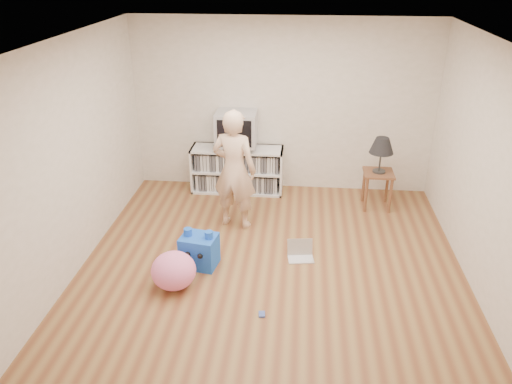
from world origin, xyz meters
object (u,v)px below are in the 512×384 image
(plush_blue, at_px, (199,250))
(dvd_deck, at_px, (237,146))
(crt_tv, at_px, (237,128))
(person, at_px, (234,170))
(side_table, at_px, (378,181))
(plush_pink, at_px, (174,271))
(table_lamp, at_px, (382,146))
(media_unit, at_px, (237,169))
(laptop, at_px, (300,253))

(plush_blue, bearing_deg, dvd_deck, 94.72)
(dvd_deck, relative_size, crt_tv, 0.75)
(dvd_deck, xyz_separation_m, person, (0.11, -1.11, 0.08))
(side_table, xyz_separation_m, plush_pink, (-2.46, -2.21, -0.21))
(person, xyz_separation_m, plush_pink, (-0.49, -1.47, -0.60))
(crt_tv, distance_m, table_lamp, 2.12)
(media_unit, relative_size, dvd_deck, 3.11)
(dvd_deck, bearing_deg, media_unit, 90.00)
(dvd_deck, distance_m, table_lamp, 2.13)
(crt_tv, height_order, table_lamp, crt_tv)
(side_table, xyz_separation_m, laptop, (-1.08, -1.47, -0.36))
(side_table, height_order, plush_blue, side_table)
(crt_tv, bearing_deg, laptop, -61.15)
(side_table, xyz_separation_m, plush_blue, (-2.27, -1.75, -0.21))
(crt_tv, relative_size, plush_blue, 1.26)
(media_unit, bearing_deg, dvd_deck, -90.00)
(side_table, bearing_deg, person, -159.48)
(dvd_deck, bearing_deg, person, -84.25)
(crt_tv, bearing_deg, side_table, -9.96)
(crt_tv, distance_m, laptop, 2.31)
(media_unit, height_order, laptop, media_unit)
(dvd_deck, bearing_deg, table_lamp, -10.05)
(crt_tv, xyz_separation_m, person, (0.11, -1.11, -0.21))
(dvd_deck, bearing_deg, crt_tv, -90.00)
(table_lamp, bearing_deg, laptop, -126.21)
(side_table, bearing_deg, media_unit, 169.54)
(table_lamp, relative_size, laptop, 1.51)
(table_lamp, bearing_deg, side_table, 0.00)
(plush_pink, bearing_deg, side_table, 41.84)
(crt_tv, distance_m, side_table, 2.20)
(table_lamp, relative_size, plush_blue, 1.08)
(media_unit, height_order, plush_pink, media_unit)
(person, bearing_deg, table_lamp, -146.59)
(dvd_deck, relative_size, laptop, 1.32)
(side_table, xyz_separation_m, table_lamp, (-0.00, 0.00, 0.53))
(media_unit, distance_m, crt_tv, 0.67)
(table_lamp, bearing_deg, plush_pink, -138.16)
(side_table, bearing_deg, laptop, -126.21)
(crt_tv, distance_m, plush_pink, 2.72)
(crt_tv, bearing_deg, dvd_deck, 90.00)
(side_table, bearing_deg, plush_blue, -142.29)
(dvd_deck, height_order, plush_blue, dvd_deck)
(laptop, bearing_deg, dvd_deck, 110.61)
(media_unit, distance_m, plush_pink, 2.62)
(laptop, bearing_deg, table_lamp, 45.59)
(media_unit, relative_size, side_table, 2.55)
(person, relative_size, plush_pink, 3.28)
(plush_pink, bearing_deg, dvd_deck, 81.72)
(person, relative_size, laptop, 4.79)
(crt_tv, bearing_deg, table_lamp, -9.96)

